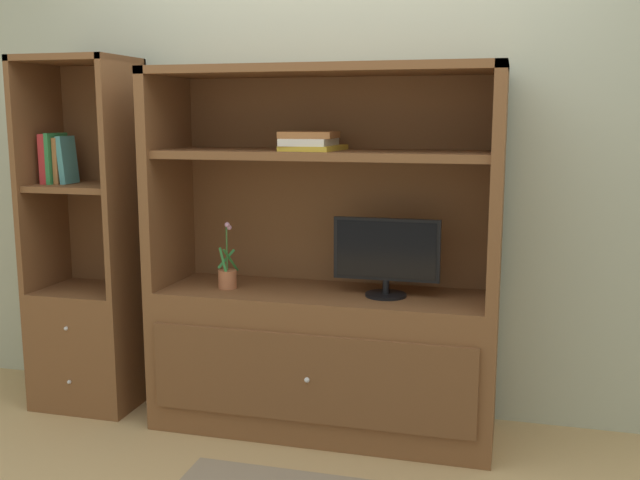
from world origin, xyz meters
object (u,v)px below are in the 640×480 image
media_console (323,320)px  magazine_stack (311,141)px  tv_monitor (386,255)px  potted_plant (228,276)px  bookshelf_tall (91,295)px  upright_book_row (58,159)px

media_console → magazine_stack: media_console is taller
tv_monitor → potted_plant: (-0.75, -0.04, -0.13)m
tv_monitor → bookshelf_tall: size_ratio=0.27×
media_console → tv_monitor: bearing=-4.1°
tv_monitor → bookshelf_tall: (-1.52, 0.02, -0.29)m
magazine_stack → tv_monitor: bearing=-2.2°
bookshelf_tall → magazine_stack: bearing=-0.5°
media_console → magazine_stack: 0.83m
media_console → upright_book_row: (-1.36, -0.01, 0.73)m
media_console → tv_monitor: media_console is taller
magazine_stack → upright_book_row: magazine_stack is taller
magazine_stack → upright_book_row: 1.31m
tv_monitor → magazine_stack: bearing=177.8°
media_console → bookshelf_tall: bearing=179.8°
potted_plant → bookshelf_tall: bearing=175.5°
bookshelf_tall → upright_book_row: 0.70m
magazine_stack → upright_book_row: (-1.31, 0.00, -0.10)m
media_console → bookshelf_tall: bookshelf_tall is taller
potted_plant → tv_monitor: bearing=2.7°
bookshelf_tall → potted_plant: bearing=-4.5°
upright_book_row → tv_monitor: bearing=-0.5°
tv_monitor → upright_book_row: bearing=179.5°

